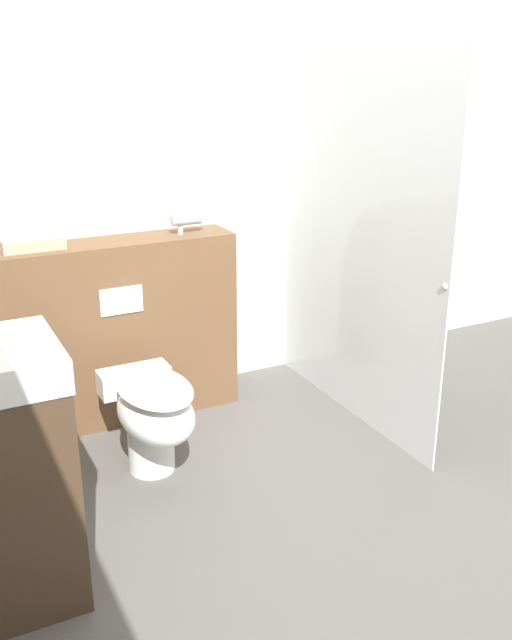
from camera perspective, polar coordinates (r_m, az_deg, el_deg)
name	(u,v)px	position (r m, az deg, el deg)	size (l,w,h in m)	color
ground_plane	(376,563)	(2.99, 9.54, -18.60)	(12.00, 12.00, 0.00)	#565451
wall_back	(185,176)	(4.06, -5.70, 11.38)	(8.00, 0.06, 2.50)	silver
partition_panel	(116,332)	(3.86, -11.13, -0.94)	(1.30, 0.29, 0.99)	brown
shower_glass	(356,244)	(3.76, 8.02, 6.02)	(0.04, 1.45, 1.91)	silver
toilet	(152,414)	(3.36, -8.30, -7.47)	(0.35, 0.64, 0.48)	white
hair_drier	(187,220)	(3.82, -5.51, 8.01)	(0.19, 0.06, 0.11)	#B7B7BC
folded_towel	(33,244)	(3.64, -17.43, 5.86)	(0.30, 0.15, 0.06)	tan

